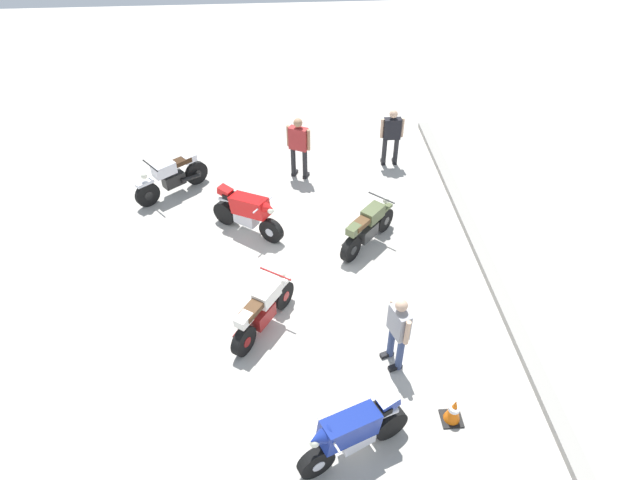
{
  "coord_description": "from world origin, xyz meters",
  "views": [
    {
      "loc": [
        7.89,
        0.28,
        8.17
      ],
      "look_at": [
        -0.84,
        0.91,
        0.75
      ],
      "focal_mm": 30.09,
      "sensor_mm": 36.0,
      "label": 1
    }
  ],
  "objects_px": {
    "motorcycle_red_sportbike": "(247,212)",
    "person_in_gray_shirt": "(398,329)",
    "motorcycle_olive_vintage": "(368,228)",
    "person_in_black_shirt": "(392,134)",
    "motorcycle_silver_cruiser": "(172,177)",
    "motorcycle_blue_sportbike": "(354,432)",
    "motorcycle_cream_vintage": "(263,310)",
    "traffic_cone": "(454,410)",
    "person_in_red_shirt": "(299,144)"
  },
  "relations": [
    {
      "from": "person_in_black_shirt",
      "to": "traffic_cone",
      "type": "xyz_separation_m",
      "value": [
        8.03,
        -0.31,
        -0.69
      ]
    },
    {
      "from": "motorcycle_silver_cruiser",
      "to": "motorcycle_red_sportbike",
      "type": "xyz_separation_m",
      "value": [
        1.71,
        1.99,
        0.07
      ]
    },
    {
      "from": "motorcycle_blue_sportbike",
      "to": "person_in_red_shirt",
      "type": "distance_m",
      "value": 8.06
    },
    {
      "from": "person_in_red_shirt",
      "to": "person_in_black_shirt",
      "type": "bearing_deg",
      "value": -53.49
    },
    {
      "from": "motorcycle_cream_vintage",
      "to": "person_in_red_shirt",
      "type": "bearing_deg",
      "value": 23.73
    },
    {
      "from": "motorcycle_cream_vintage",
      "to": "motorcycle_olive_vintage",
      "type": "distance_m",
      "value": 3.35
    },
    {
      "from": "motorcycle_olive_vintage",
      "to": "motorcycle_silver_cruiser",
      "type": "distance_m",
      "value": 5.3
    },
    {
      "from": "motorcycle_cream_vintage",
      "to": "motorcycle_silver_cruiser",
      "type": "distance_m",
      "value": 5.31
    },
    {
      "from": "person_in_gray_shirt",
      "to": "motorcycle_blue_sportbike",
      "type": "bearing_deg",
      "value": 41.42
    },
    {
      "from": "motorcycle_blue_sportbike",
      "to": "person_in_gray_shirt",
      "type": "bearing_deg",
      "value": -145.11
    },
    {
      "from": "motorcycle_cream_vintage",
      "to": "person_in_black_shirt",
      "type": "xyz_separation_m",
      "value": [
        -5.78,
        3.47,
        0.46
      ]
    },
    {
      "from": "motorcycle_cream_vintage",
      "to": "person_in_gray_shirt",
      "type": "bearing_deg",
      "value": -78.88
    },
    {
      "from": "motorcycle_blue_sportbike",
      "to": "person_in_gray_shirt",
      "type": "height_order",
      "value": "person_in_gray_shirt"
    },
    {
      "from": "motorcycle_olive_vintage",
      "to": "motorcycle_silver_cruiser",
      "type": "xyz_separation_m",
      "value": [
        -2.38,
        -4.74,
        0.03
      ]
    },
    {
      "from": "motorcycle_cream_vintage",
      "to": "traffic_cone",
      "type": "xyz_separation_m",
      "value": [
        2.25,
        3.16,
        -0.23
      ]
    },
    {
      "from": "motorcycle_blue_sportbike",
      "to": "motorcycle_silver_cruiser",
      "type": "relative_size",
      "value": 1.09
    },
    {
      "from": "motorcycle_red_sportbike",
      "to": "person_in_black_shirt",
      "type": "height_order",
      "value": "person_in_black_shirt"
    },
    {
      "from": "motorcycle_silver_cruiser",
      "to": "person_in_gray_shirt",
      "type": "relative_size",
      "value": 1.05
    },
    {
      "from": "person_in_black_shirt",
      "to": "motorcycle_red_sportbike",
      "type": "bearing_deg",
      "value": 125.13
    },
    {
      "from": "motorcycle_blue_sportbike",
      "to": "person_in_gray_shirt",
      "type": "distance_m",
      "value": 2.0
    },
    {
      "from": "motorcycle_blue_sportbike",
      "to": "motorcycle_red_sportbike",
      "type": "xyz_separation_m",
      "value": [
        -5.74,
        -1.8,
        0.0
      ]
    },
    {
      "from": "motorcycle_cream_vintage",
      "to": "motorcycle_red_sportbike",
      "type": "bearing_deg",
      "value": 40.71
    },
    {
      "from": "motorcycle_olive_vintage",
      "to": "traffic_cone",
      "type": "relative_size",
      "value": 2.93
    },
    {
      "from": "motorcycle_olive_vintage",
      "to": "person_in_black_shirt",
      "type": "height_order",
      "value": "person_in_black_shirt"
    },
    {
      "from": "motorcycle_cream_vintage",
      "to": "motorcycle_blue_sportbike",
      "type": "relative_size",
      "value": 0.93
    },
    {
      "from": "motorcycle_olive_vintage",
      "to": "person_in_black_shirt",
      "type": "relative_size",
      "value": 0.93
    },
    {
      "from": "person_in_gray_shirt",
      "to": "motorcycle_red_sportbike",
      "type": "bearing_deg",
      "value": -74.24
    },
    {
      "from": "motorcycle_silver_cruiser",
      "to": "traffic_cone",
      "type": "xyz_separation_m",
      "value": [
        7.0,
        5.54,
        -0.26
      ]
    },
    {
      "from": "motorcycle_blue_sportbike",
      "to": "person_in_black_shirt",
      "type": "xyz_separation_m",
      "value": [
        -8.49,
        2.05,
        0.35
      ]
    },
    {
      "from": "motorcycle_olive_vintage",
      "to": "motorcycle_red_sportbike",
      "type": "bearing_deg",
      "value": 118.51
    },
    {
      "from": "motorcycle_olive_vintage",
      "to": "motorcycle_silver_cruiser",
      "type": "height_order",
      "value": "motorcycle_silver_cruiser"
    },
    {
      "from": "motorcycle_red_sportbike",
      "to": "person_in_black_shirt",
      "type": "relative_size",
      "value": 1.02
    },
    {
      "from": "motorcycle_blue_sportbike",
      "to": "motorcycle_olive_vintage",
      "type": "xyz_separation_m",
      "value": [
        -5.07,
        0.94,
        -0.11
      ]
    },
    {
      "from": "motorcycle_cream_vintage",
      "to": "traffic_cone",
      "type": "distance_m",
      "value": 3.89
    },
    {
      "from": "motorcycle_cream_vintage",
      "to": "motorcycle_blue_sportbike",
      "type": "bearing_deg",
      "value": -118.7
    },
    {
      "from": "person_in_red_shirt",
      "to": "traffic_cone",
      "type": "height_order",
      "value": "person_in_red_shirt"
    },
    {
      "from": "motorcycle_blue_sportbike",
      "to": "motorcycle_cream_vintage",
      "type": "bearing_deg",
      "value": -87.7
    },
    {
      "from": "motorcycle_red_sportbike",
      "to": "traffic_cone",
      "type": "relative_size",
      "value": 3.2
    },
    {
      "from": "person_in_black_shirt",
      "to": "motorcycle_cream_vintage",
      "type": "bearing_deg",
      "value": 148.65
    },
    {
      "from": "motorcycle_cream_vintage",
      "to": "person_in_gray_shirt",
      "type": "height_order",
      "value": "person_in_gray_shirt"
    },
    {
      "from": "motorcycle_cream_vintage",
      "to": "person_in_gray_shirt",
      "type": "relative_size",
      "value": 1.06
    },
    {
      "from": "person_in_gray_shirt",
      "to": "traffic_cone",
      "type": "relative_size",
      "value": 3.06
    },
    {
      "from": "motorcycle_olive_vintage",
      "to": "person_in_black_shirt",
      "type": "xyz_separation_m",
      "value": [
        -3.41,
        1.11,
        0.46
      ]
    },
    {
      "from": "motorcycle_olive_vintage",
      "to": "person_in_red_shirt",
      "type": "distance_m",
      "value": 3.33
    },
    {
      "from": "motorcycle_olive_vintage",
      "to": "traffic_cone",
      "type": "distance_m",
      "value": 4.69
    },
    {
      "from": "motorcycle_red_sportbike",
      "to": "person_in_gray_shirt",
      "type": "bearing_deg",
      "value": -19.63
    },
    {
      "from": "motorcycle_cream_vintage",
      "to": "motorcycle_olive_vintage",
      "type": "xyz_separation_m",
      "value": [
        -2.37,
        2.37,
        0.0
      ]
    },
    {
      "from": "motorcycle_blue_sportbike",
      "to": "motorcycle_red_sportbike",
      "type": "distance_m",
      "value": 6.02
    },
    {
      "from": "motorcycle_cream_vintage",
      "to": "person_in_red_shirt",
      "type": "relative_size",
      "value": 0.98
    },
    {
      "from": "motorcycle_cream_vintage",
      "to": "traffic_cone",
      "type": "bearing_deg",
      "value": -91.88
    }
  ]
}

